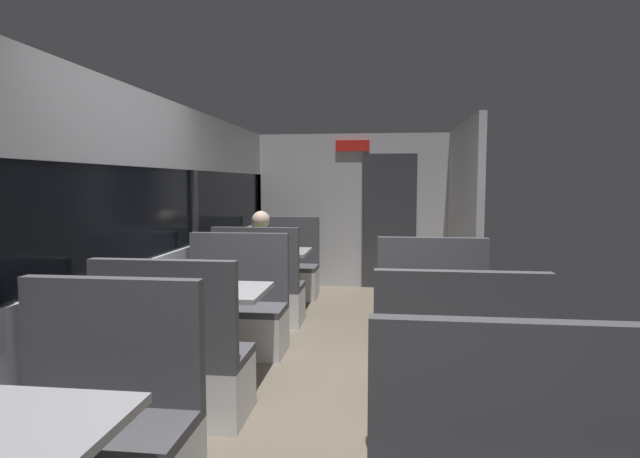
% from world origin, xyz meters
% --- Properties ---
extents(ground_plane, '(3.30, 9.20, 0.02)m').
position_xyz_m(ground_plane, '(0.00, 0.00, -0.01)').
color(ground_plane, '#665B4C').
extents(carriage_window_panel_left, '(0.09, 8.48, 2.30)m').
position_xyz_m(carriage_window_panel_left, '(-1.45, 0.00, 1.11)').
color(carriage_window_panel_left, '#B2B2B7').
rests_on(carriage_window_panel_left, ground_plane).
extents(carriage_end_bulkhead, '(2.90, 0.11, 2.30)m').
position_xyz_m(carriage_end_bulkhead, '(0.06, 4.19, 1.14)').
color(carriage_end_bulkhead, '#B2B2B7').
rests_on(carriage_end_bulkhead, ground_plane).
extents(carriage_aisle_panel_right, '(0.08, 2.40, 2.30)m').
position_xyz_m(carriage_aisle_panel_right, '(1.45, 3.00, 1.15)').
color(carriage_aisle_panel_right, '#B2B2B7').
rests_on(carriage_aisle_panel_right, ground_plane).
extents(bench_near_window_facing_entry, '(0.95, 0.50, 1.10)m').
position_xyz_m(bench_near_window_facing_entry, '(-0.89, -1.39, 0.33)').
color(bench_near_window_facing_entry, silver).
rests_on(bench_near_window_facing_entry, ground_plane).
extents(dining_table_mid_window, '(0.90, 0.70, 0.74)m').
position_xyz_m(dining_table_mid_window, '(-0.89, 0.27, 0.64)').
color(dining_table_mid_window, '#9E9EA3').
rests_on(dining_table_mid_window, ground_plane).
extents(bench_mid_window_facing_end, '(0.95, 0.50, 1.10)m').
position_xyz_m(bench_mid_window_facing_end, '(-0.89, -0.43, 0.33)').
color(bench_mid_window_facing_end, silver).
rests_on(bench_mid_window_facing_end, ground_plane).
extents(bench_mid_window_facing_entry, '(0.95, 0.50, 1.10)m').
position_xyz_m(bench_mid_window_facing_entry, '(-0.89, 0.97, 0.33)').
color(bench_mid_window_facing_entry, silver).
rests_on(bench_mid_window_facing_entry, ground_plane).
extents(dining_table_far_window, '(0.90, 0.70, 0.74)m').
position_xyz_m(dining_table_far_window, '(-0.89, 2.63, 0.64)').
color(dining_table_far_window, '#9E9EA3').
rests_on(dining_table_far_window, ground_plane).
extents(bench_far_window_facing_end, '(0.95, 0.50, 1.10)m').
position_xyz_m(bench_far_window_facing_end, '(-0.89, 1.93, 0.33)').
color(bench_far_window_facing_end, silver).
rests_on(bench_far_window_facing_end, ground_plane).
extents(bench_far_window_facing_entry, '(0.95, 0.50, 1.10)m').
position_xyz_m(bench_far_window_facing_entry, '(-0.89, 3.33, 0.33)').
color(bench_far_window_facing_entry, silver).
rests_on(bench_far_window_facing_entry, ground_plane).
extents(dining_table_rear_aisle, '(0.90, 0.70, 0.74)m').
position_xyz_m(dining_table_rear_aisle, '(0.89, 0.07, 0.64)').
color(dining_table_rear_aisle, '#9E9EA3').
rests_on(dining_table_rear_aisle, ground_plane).
extents(bench_rear_aisle_facing_end, '(0.95, 0.50, 1.10)m').
position_xyz_m(bench_rear_aisle_facing_end, '(0.89, -0.63, 0.33)').
color(bench_rear_aisle_facing_end, silver).
rests_on(bench_rear_aisle_facing_end, ground_plane).
extents(bench_rear_aisle_facing_entry, '(0.95, 0.50, 1.10)m').
position_xyz_m(bench_rear_aisle_facing_entry, '(0.89, 0.77, 0.33)').
color(bench_rear_aisle_facing_entry, silver).
rests_on(bench_rear_aisle_facing_entry, ground_plane).
extents(seated_passenger, '(0.47, 0.55, 1.26)m').
position_xyz_m(seated_passenger, '(-0.89, 2.00, 0.54)').
color(seated_passenger, '#26262D').
rests_on(seated_passenger, ground_plane).
extents(coffee_cup_primary, '(0.07, 0.07, 0.09)m').
position_xyz_m(coffee_cup_primary, '(0.76, 0.13, 0.79)').
color(coffee_cup_primary, '#26598C').
rests_on(coffee_cup_primary, dining_table_rear_aisle).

